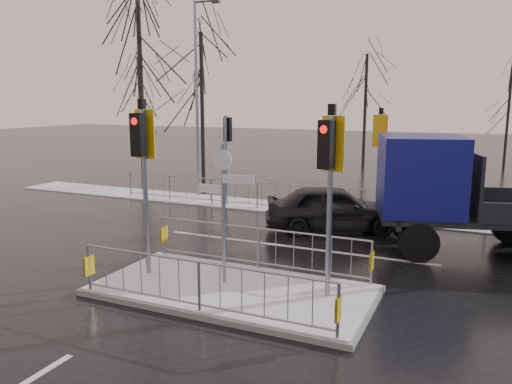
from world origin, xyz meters
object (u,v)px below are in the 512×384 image
at_px(car_far_lane, 334,208).
at_px(flatbed_truck, 456,191).
at_px(street_lamp_left, 198,91).
at_px(traffic_island, 232,276).

relative_size(car_far_lane, flatbed_truck, 0.60).
bearing_deg(flatbed_truck, street_lamp_left, 158.02).
xyz_separation_m(traffic_island, street_lamp_left, (-6.42, 9.49, 4.10)).
bearing_deg(street_lamp_left, flatbed_truck, -21.98).
height_order(flatbed_truck, street_lamp_left, street_lamp_left).
height_order(traffic_island, flatbed_truck, traffic_island).
xyz_separation_m(car_far_lane, flatbed_truck, (3.62, -0.84, 0.95)).
bearing_deg(traffic_island, street_lamp_left, 124.07).
bearing_deg(traffic_island, flatbed_truck, 51.39).
height_order(car_far_lane, flatbed_truck, flatbed_truck).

